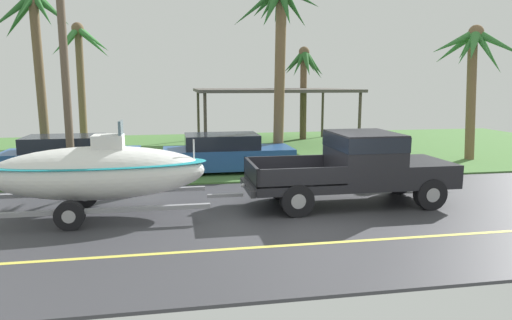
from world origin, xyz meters
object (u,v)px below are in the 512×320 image
parked_sedan_far (227,154)px  palm_tree_far_left (35,33)px  utility_pole (64,51)px  boat_on_trailer (98,172)px  parked_sedan_near (70,156)px  palm_tree_far_right (279,27)px  palm_tree_mid (474,58)px  palm_tree_near_left (304,71)px  palm_tree_near_right (80,54)px  pickup_truck_towing (362,165)px  carport_awning (272,91)px

parked_sedan_far → palm_tree_far_left: bearing=157.3°
utility_pole → boat_on_trailer: bearing=-69.9°
palm_tree_far_left → parked_sedan_far: bearing=-22.7°
parked_sedan_far → palm_tree_far_left: (-6.83, 2.86, 4.33)m
boat_on_trailer → parked_sedan_far: bearing=53.3°
parked_sedan_near → palm_tree_far_right: (7.43, 0.46, 4.49)m
utility_pole → palm_tree_mid: bearing=7.6°
parked_sedan_near → palm_tree_near_left: 13.80m
parked_sedan_far → palm_tree_near_right: size_ratio=0.74×
boat_on_trailer → palm_tree_near_left: bearing=56.4°
boat_on_trailer → parked_sedan_far: boat_on_trailer is taller
boat_on_trailer → utility_pole: bearing=110.1°
palm_tree_near_left → parked_sedan_near: bearing=-142.4°
pickup_truck_towing → palm_tree_far_right: (-0.93, 5.72, 4.11)m
pickup_truck_towing → palm_tree_near_right: 17.26m
palm_tree_near_left → pickup_truck_towing: bearing=-99.7°
carport_awning → palm_tree_far_right: size_ratio=1.10×
pickup_truck_towing → parked_sedan_far: pickup_truck_towing is taller
palm_tree_far_right → parked_sedan_far: bearing=-158.0°
pickup_truck_towing → palm_tree_far_left: size_ratio=0.83×
parked_sedan_near → carport_awning: 10.71m
boat_on_trailer → palm_tree_mid: 15.27m
boat_on_trailer → parked_sedan_near: 5.55m
palm_tree_mid → palm_tree_far_right: palm_tree_far_right is taller
boat_on_trailer → parked_sedan_near: boat_on_trailer is taller
boat_on_trailer → palm_tree_far_left: size_ratio=0.94×
parked_sedan_near → parked_sedan_far: same height
parked_sedan_far → palm_tree_far_right: 5.01m
boat_on_trailer → palm_tree_near_right: bearing=101.1°
palm_tree_near_right → palm_tree_far_left: bearing=-94.0°
palm_tree_mid → palm_tree_far_left: (-16.98, 1.91, 0.86)m
parked_sedan_far → palm_tree_mid: bearing=5.3°
parked_sedan_near → palm_tree_far_left: size_ratio=0.68×
parked_sedan_far → palm_tree_near_left: 10.56m
parked_sedan_near → palm_tree_near_right: (-1.04, 8.78, 3.94)m
palm_tree_near_left → palm_tree_mid: palm_tree_mid is taller
parked_sedan_far → boat_on_trailer: bearing=-126.7°
palm_tree_far_left → palm_tree_far_right: bearing=-12.8°
palm_tree_far_left → palm_tree_far_right: (8.90, -2.02, 0.15)m
palm_tree_mid → utility_pole: (-15.17, -2.03, -0.04)m
boat_on_trailer → palm_tree_mid: palm_tree_mid is taller
palm_tree_near_left → palm_tree_near_right: size_ratio=0.83×
pickup_truck_towing → palm_tree_near_left: bearing=80.3°
parked_sedan_near → palm_tree_far_left: palm_tree_far_left is taller
pickup_truck_towing → palm_tree_far_left: 13.12m
pickup_truck_towing → parked_sedan_near: 9.88m
boat_on_trailer → palm_tree_mid: bearing=22.9°
palm_tree_far_left → utility_pole: size_ratio=0.84×
pickup_truck_towing → parked_sedan_near: pickup_truck_towing is taller
parked_sedan_far → palm_tree_near_right: 11.84m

